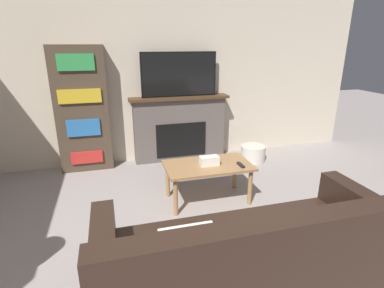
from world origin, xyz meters
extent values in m
cube|color=beige|center=(0.00, 3.64, 1.35)|extent=(6.66, 0.06, 2.70)
cube|color=#605651|center=(0.27, 3.50, 0.49)|extent=(1.44, 0.22, 0.98)
cube|color=black|center=(0.27, 3.39, 0.35)|extent=(0.79, 0.01, 0.54)
cube|color=#4C331E|center=(0.27, 3.48, 1.00)|extent=(1.54, 0.28, 0.04)
cube|color=black|center=(0.27, 3.48, 1.35)|extent=(1.15, 0.03, 0.66)
cube|color=black|center=(0.27, 3.47, 1.35)|extent=(1.11, 0.01, 0.62)
cube|color=black|center=(0.12, 0.65, 0.21)|extent=(2.18, 0.95, 0.42)
cube|color=black|center=(0.12, 0.25, 0.65)|extent=(2.18, 0.16, 0.47)
cube|color=black|center=(-0.88, 0.65, 0.34)|extent=(0.16, 0.95, 0.68)
cube|color=black|center=(1.13, 0.65, 0.34)|extent=(0.16, 0.95, 0.68)
cube|color=silver|center=(-0.37, 0.55, 0.56)|extent=(0.36, 0.14, 0.28)
cube|color=#A87A4C|center=(0.27, 2.07, 0.45)|extent=(1.00, 0.57, 0.03)
cylinder|color=#A87A4C|center=(-0.17, 1.84, 0.22)|extent=(0.05, 0.05, 0.44)
cylinder|color=#A87A4C|center=(0.71, 1.84, 0.22)|extent=(0.05, 0.05, 0.44)
cylinder|color=#A87A4C|center=(-0.17, 2.29, 0.22)|extent=(0.05, 0.05, 0.44)
cylinder|color=#A87A4C|center=(0.71, 2.29, 0.22)|extent=(0.05, 0.05, 0.44)
cube|color=white|center=(0.28, 2.06, 0.52)|extent=(0.22, 0.12, 0.10)
cube|color=black|center=(0.62, 1.93, 0.48)|extent=(0.04, 0.15, 0.02)
cube|color=#4C3D2D|center=(-1.15, 3.48, 0.89)|extent=(0.73, 0.26, 1.79)
cube|color=red|center=(-1.15, 3.34, 0.22)|extent=(0.44, 0.03, 0.18)
cube|color=#2D70B7|center=(-1.15, 3.34, 0.67)|extent=(0.45, 0.03, 0.24)
cube|color=gold|center=(-1.15, 3.34, 1.12)|extent=(0.56, 0.03, 0.19)
cube|color=green|center=(-1.15, 3.34, 1.56)|extent=(0.47, 0.03, 0.22)
cylinder|color=silver|center=(1.38, 3.09, 0.12)|extent=(0.39, 0.39, 0.25)
camera|label=1|loc=(-0.76, -0.98, 1.81)|focal=28.00mm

